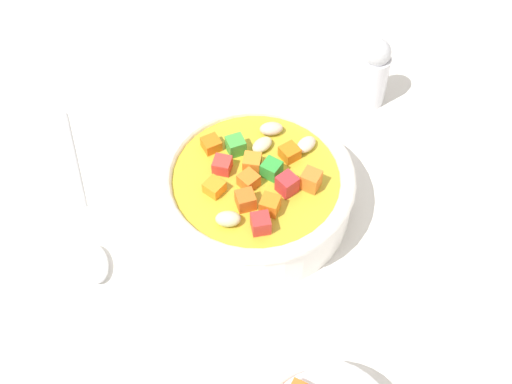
{
  "coord_description": "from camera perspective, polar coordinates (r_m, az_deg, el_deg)",
  "views": [
    {
      "loc": [
        22.68,
        -26.82,
        50.03
      ],
      "look_at": [
        0.0,
        0.0,
        2.48
      ],
      "focal_mm": 47.22,
      "sensor_mm": 36.0,
      "label": 1
    }
  ],
  "objects": [
    {
      "name": "soup_bowl_main",
      "position": [
        0.59,
        0.01,
        0.22
      ],
      "size": [
        17.15,
        17.15,
        6.23
      ],
      "color": "white",
      "rests_on": "ground_plane"
    },
    {
      "name": "spoon",
      "position": [
        0.62,
        -14.17,
        -2.46
      ],
      "size": [
        18.23,
        12.04,
        1.07
      ],
      "rotation": [
        0.0,
        0.0,
        5.73
      ],
      "color": "silver",
      "rests_on": "ground_plane"
    },
    {
      "name": "pepper_shaker",
      "position": [
        0.68,
        9.61,
        10.13
      ],
      "size": [
        3.09,
        3.09,
        7.79
      ],
      "color": "silver",
      "rests_on": "ground_plane"
    },
    {
      "name": "ground_plane",
      "position": [
        0.62,
        -0.0,
        -1.91
      ],
      "size": [
        140.0,
        140.0,
        2.0
      ],
      "primitive_type": "cube",
      "color": "silver"
    }
  ]
}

